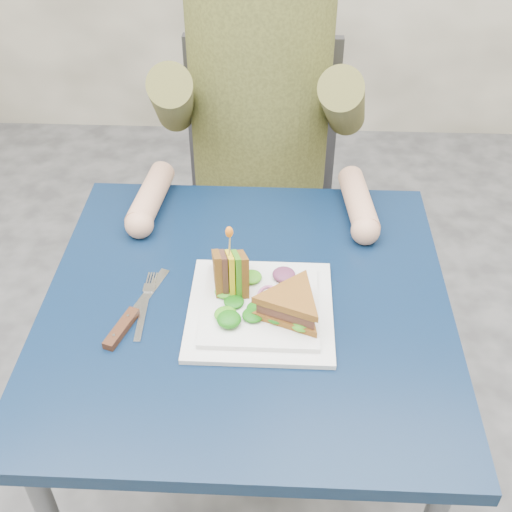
{
  "coord_description": "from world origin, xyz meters",
  "views": [
    {
      "loc": [
        0.06,
        -0.86,
        1.55
      ],
      "look_at": [
        0.02,
        0.02,
        0.82
      ],
      "focal_mm": 45.0,
      "sensor_mm": 36.0,
      "label": 1
    }
  ],
  "objects_px": {
    "diner": "(260,77)",
    "plate": "(260,308)",
    "chair": "(261,185)",
    "sandwich_flat": "(291,305)",
    "sandwich_upright": "(231,272)",
    "table": "(247,329)",
    "fork": "(145,307)",
    "knife": "(127,321)"
  },
  "relations": [
    {
      "from": "diner",
      "to": "fork",
      "type": "height_order",
      "value": "diner"
    },
    {
      "from": "diner",
      "to": "sandwich_upright",
      "type": "height_order",
      "value": "diner"
    },
    {
      "from": "chair",
      "to": "sandwich_upright",
      "type": "bearing_deg",
      "value": -92.54
    },
    {
      "from": "table",
      "to": "diner",
      "type": "relative_size",
      "value": 1.01
    },
    {
      "from": "chair",
      "to": "fork",
      "type": "relative_size",
      "value": 5.19
    },
    {
      "from": "sandwich_flat",
      "to": "fork",
      "type": "height_order",
      "value": "sandwich_flat"
    },
    {
      "from": "fork",
      "to": "knife",
      "type": "xyz_separation_m",
      "value": [
        -0.02,
        -0.04,
        0.0
      ]
    },
    {
      "from": "table",
      "to": "sandwich_flat",
      "type": "bearing_deg",
      "value": -34.81
    },
    {
      "from": "table",
      "to": "plate",
      "type": "relative_size",
      "value": 2.88
    },
    {
      "from": "diner",
      "to": "fork",
      "type": "xyz_separation_m",
      "value": [
        -0.18,
        -0.59,
        -0.18
      ]
    },
    {
      "from": "diner",
      "to": "plate",
      "type": "distance_m",
      "value": 0.62
    },
    {
      "from": "table",
      "to": "chair",
      "type": "distance_m",
      "value": 0.68
    },
    {
      "from": "table",
      "to": "fork",
      "type": "height_order",
      "value": "fork"
    },
    {
      "from": "sandwich_upright",
      "to": "fork",
      "type": "xyz_separation_m",
      "value": [
        -0.15,
        -0.04,
        -0.05
      ]
    },
    {
      "from": "chair",
      "to": "knife",
      "type": "distance_m",
      "value": 0.8
    },
    {
      "from": "plate",
      "to": "knife",
      "type": "bearing_deg",
      "value": -170.41
    },
    {
      "from": "table",
      "to": "sandwich_flat",
      "type": "xyz_separation_m",
      "value": [
        0.08,
        -0.06,
        0.12
      ]
    },
    {
      "from": "plate",
      "to": "sandwich_upright",
      "type": "xyz_separation_m",
      "value": [
        -0.06,
        0.04,
        0.05
      ]
    },
    {
      "from": "chair",
      "to": "fork",
      "type": "xyz_separation_m",
      "value": [
        -0.18,
        -0.7,
        0.19
      ]
    },
    {
      "from": "chair",
      "to": "knife",
      "type": "bearing_deg",
      "value": -105.58
    },
    {
      "from": "chair",
      "to": "fork",
      "type": "distance_m",
      "value": 0.75
    },
    {
      "from": "sandwich_upright",
      "to": "knife",
      "type": "bearing_deg",
      "value": -154.64
    },
    {
      "from": "diner",
      "to": "sandwich_upright",
      "type": "relative_size",
      "value": 5.55
    },
    {
      "from": "sandwich_flat",
      "to": "knife",
      "type": "height_order",
      "value": "sandwich_flat"
    },
    {
      "from": "chair",
      "to": "diner",
      "type": "relative_size",
      "value": 1.25
    },
    {
      "from": "plate",
      "to": "sandwich_upright",
      "type": "bearing_deg",
      "value": 141.19
    },
    {
      "from": "sandwich_flat",
      "to": "fork",
      "type": "bearing_deg",
      "value": 174.51
    },
    {
      "from": "table",
      "to": "diner",
      "type": "xyz_separation_m",
      "value": [
        -0.0,
        0.56,
        0.26
      ]
    },
    {
      "from": "chair",
      "to": "diner",
      "type": "xyz_separation_m",
      "value": [
        -0.0,
        -0.11,
        0.37
      ]
    },
    {
      "from": "sandwich_flat",
      "to": "sandwich_upright",
      "type": "height_order",
      "value": "sandwich_upright"
    },
    {
      "from": "sandwich_flat",
      "to": "fork",
      "type": "distance_m",
      "value": 0.27
    },
    {
      "from": "chair",
      "to": "diner",
      "type": "height_order",
      "value": "diner"
    },
    {
      "from": "chair",
      "to": "sandwich_upright",
      "type": "height_order",
      "value": "chair"
    },
    {
      "from": "table",
      "to": "sandwich_flat",
      "type": "relative_size",
      "value": 4.15
    },
    {
      "from": "sandwich_flat",
      "to": "sandwich_upright",
      "type": "distance_m",
      "value": 0.13
    },
    {
      "from": "chair",
      "to": "knife",
      "type": "relative_size",
      "value": 4.29
    },
    {
      "from": "fork",
      "to": "table",
      "type": "bearing_deg",
      "value": 9.63
    },
    {
      "from": "table",
      "to": "knife",
      "type": "bearing_deg",
      "value": -161.03
    },
    {
      "from": "chair",
      "to": "sandwich_flat",
      "type": "distance_m",
      "value": 0.77
    },
    {
      "from": "table",
      "to": "fork",
      "type": "distance_m",
      "value": 0.2
    },
    {
      "from": "chair",
      "to": "sandwich_flat",
      "type": "height_order",
      "value": "chair"
    },
    {
      "from": "diner",
      "to": "plate",
      "type": "height_order",
      "value": "diner"
    }
  ]
}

